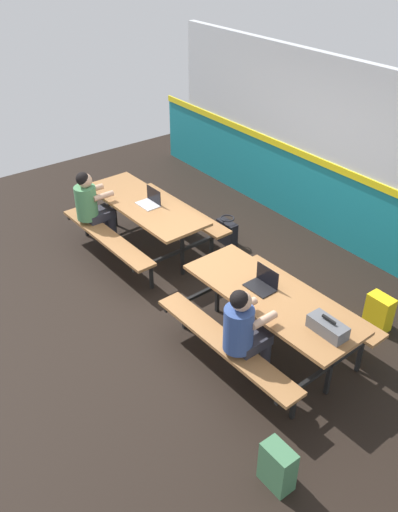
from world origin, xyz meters
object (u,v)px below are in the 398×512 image
(picnic_table_left, at_px, (145,213))
(backpack_dark, at_px, (379,312))
(picnic_table_right, at_px, (270,308))
(student_further, at_px, (244,329))
(tote_bag_bright, at_px, (227,232))
(student_nearer, at_px, (92,204))
(laptop_dark, at_px, (262,284))
(satchel_spare, at_px, (278,467))
(laptop_silver, at_px, (150,201))
(toolbox_grey, at_px, (328,327))

(picnic_table_left, relative_size, backpack_dark, 4.78)
(picnic_table_right, height_order, student_further, student_further)
(picnic_table_left, relative_size, tote_bag_bright, 4.89)
(student_nearer, height_order, laptop_dark, student_nearer)
(backpack_dark, bearing_deg, satchel_spare, -71.98)
(laptop_dark, bearing_deg, picnic_table_right, -10.58)
(satchel_spare, bearing_deg, student_further, 153.47)
(student_further, distance_m, satchel_spare, 1.32)
(picnic_table_right, xyz_separation_m, tote_bag_bright, (-2.02, 1.09, -0.39))
(laptop_silver, xyz_separation_m, toolbox_grey, (3.29, -0.09, 0.02))
(student_nearer, relative_size, student_further, 1.00)
(student_further, relative_size, satchel_spare, 2.74)
(picnic_table_right, bearing_deg, tote_bag_bright, 151.72)
(laptop_silver, height_order, backpack_dark, laptop_silver)
(picnic_table_right, relative_size, satchel_spare, 4.78)
(picnic_table_right, xyz_separation_m, satchel_spare, (1.29, -1.10, -0.36))
(laptop_dark, height_order, backpack_dark, laptop_dark)
(laptop_silver, bearing_deg, backpack_dark, 21.26)
(laptop_silver, xyz_separation_m, backpack_dark, (3.05, 1.19, -0.57))
(laptop_silver, bearing_deg, toolbox_grey, -1.55)
(laptop_dark, bearing_deg, student_nearer, -169.69)
(toolbox_grey, relative_size, tote_bag_bright, 0.93)
(picnic_table_left, relative_size, student_nearer, 1.74)
(picnic_table_right, height_order, laptop_silver, laptop_silver)
(picnic_table_left, height_order, backpack_dark, picnic_table_left)
(toolbox_grey, bearing_deg, satchel_spare, -64.16)
(laptop_silver, bearing_deg, satchel_spare, -17.52)
(student_further, bearing_deg, student_nearer, 179.11)
(picnic_table_left, distance_m, picnic_table_right, 2.62)
(student_nearer, xyz_separation_m, satchel_spare, (4.39, -0.60, -0.49))
(student_nearer, relative_size, laptop_dark, 3.70)
(tote_bag_bright, bearing_deg, satchel_spare, -33.37)
(student_nearer, height_order, satchel_spare, student_nearer)
(backpack_dark, bearing_deg, student_further, -99.64)
(picnic_table_right, bearing_deg, laptop_dark, 169.42)
(picnic_table_right, xyz_separation_m, laptop_dark, (-0.17, 0.03, 0.21))
(student_further, distance_m, backpack_dark, 1.94)
(satchel_spare, bearing_deg, laptop_silver, 162.48)
(student_further, height_order, toolbox_grey, student_further)
(laptop_silver, bearing_deg, picnic_table_left, -155.36)
(laptop_silver, height_order, laptop_dark, same)
(student_further, xyz_separation_m, tote_bag_bright, (-2.22, 1.64, -0.51))
(picnic_table_right, distance_m, satchel_spare, 1.73)
(picnic_table_right, bearing_deg, laptop_silver, 177.46)
(toolbox_grey, relative_size, backpack_dark, 0.91)
(picnic_table_left, xyz_separation_m, toolbox_grey, (3.37, -0.05, 0.23))
(picnic_table_left, bearing_deg, backpack_dark, 21.36)
(laptop_dark, bearing_deg, toolbox_grey, -0.55)
(toolbox_grey, bearing_deg, picnic_table_left, 179.17)
(picnic_table_right, xyz_separation_m, backpack_dark, (0.52, 1.30, -0.36))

